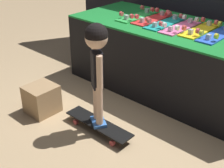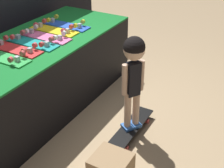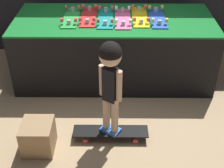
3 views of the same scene
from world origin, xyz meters
name	(u,v)px [view 3 (image 3 of 3)]	position (x,y,z in m)	size (l,w,h in m)	color
ground_plane	(114,105)	(0.00, 0.00, 0.00)	(16.00, 16.00, 0.00)	tan
display_rack	(114,48)	(0.00, 0.64, 0.40)	(2.37, 1.00, 0.80)	black
skateboard_green_on_rack	(71,17)	(-0.51, 0.63, 0.82)	(0.18, 0.60, 0.09)	green
skateboard_red_on_rack	(89,16)	(-0.31, 0.66, 0.82)	(0.18, 0.60, 0.09)	red
skateboard_teal_on_rack	(106,17)	(-0.10, 0.62, 0.82)	(0.18, 0.60, 0.09)	teal
skateboard_pink_on_rack	(123,18)	(0.10, 0.61, 0.82)	(0.18, 0.60, 0.09)	pink
skateboard_yellow_on_rack	(140,16)	(0.31, 0.66, 0.82)	(0.18, 0.60, 0.09)	yellow
skateboard_blue_on_rack	(157,17)	(0.51, 0.64, 0.82)	(0.18, 0.60, 0.09)	blue
skateboard_on_floor	(111,132)	(-0.03, -0.53, 0.07)	(0.75, 0.18, 0.09)	black
child	(110,73)	(-0.03, -0.53, 0.78)	(0.22, 0.20, 0.99)	#3870C6
storage_box	(38,137)	(-0.72, -0.68, 0.15)	(0.29, 0.31, 0.30)	#A37F56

